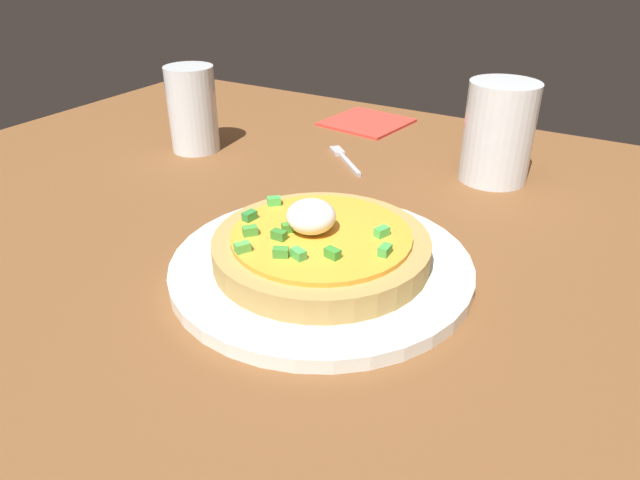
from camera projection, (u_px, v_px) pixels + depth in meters
The scene contains 7 objects.
dining_table at pixel (375, 232), 61.18cm from camera, with size 126.15×81.50×2.17cm, color brown.
plate at pixel (320, 265), 51.86cm from camera, with size 27.19×27.19×1.29cm, color white.
pizza at pixel (319, 245), 50.83cm from camera, with size 19.37×19.37×5.67cm.
cup_near at pixel (498, 138), 68.46cm from camera, with size 8.25×8.25×11.95cm.
cup_far at pixel (193, 113), 77.72cm from camera, with size 6.58×6.58×11.43cm.
fork at pixel (344, 158), 76.64cm from camera, with size 8.25×7.92×0.50cm.
napkin at pixel (366, 122), 90.41cm from camera, with size 11.62×11.62×0.40cm, color red.
Camera 1 is at (22.21, -49.44, 30.07)cm, focal length 32.10 mm.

